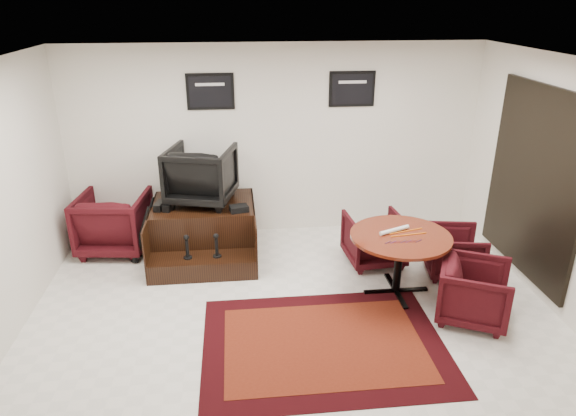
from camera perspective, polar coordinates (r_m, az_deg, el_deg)
The scene contains 16 objects.
ground at distance 5.88m, azimuth 0.80°, elevation -12.58°, with size 6.00×6.00×0.00m, color silver.
room_shell at distance 5.24m, azimuth 5.19°, elevation 4.71°, with size 6.02×5.02×2.81m.
area_rug at distance 5.57m, azimuth 3.98°, elevation -14.83°, with size 2.51×1.89×0.01m.
shine_podium at distance 7.26m, azimuth -9.28°, elevation -2.58°, with size 1.41×1.45×0.73m.
shine_chair at distance 7.09m, azimuth -9.64°, elevation 3.97°, with size 0.85×0.79×0.87m, color black.
shoes_pair at distance 7.07m, azimuth -13.62°, elevation 0.25°, with size 0.26×0.30×0.10m.
polish_kit at distance 6.83m, azimuth -5.48°, elevation -0.06°, with size 0.24×0.16×0.08m, color black.
umbrella_black at distance 7.16m, azimuth -15.98°, elevation -2.80°, with size 0.32×0.12×0.85m, color black, non-canonical shape.
umbrella_hooked at distance 7.32m, azimuth -15.51°, elevation -1.91°, with size 0.34×0.13×0.91m, color black, non-canonical shape.
armchair_side at distance 7.61m, azimuth -18.78°, elevation -1.21°, with size 0.91×0.85×0.94m, color black.
meeting_table at distance 6.22m, azimuth 12.37°, elevation -3.71°, with size 1.19×1.19×0.78m.
table_chair_back at distance 7.01m, azimuth 9.57°, elevation -3.16°, with size 0.73×0.68×0.75m, color black.
table_chair_window at distance 6.98m, azimuth 18.05°, elevation -4.45°, with size 0.67×0.63×0.69m, color black.
table_chair_corner at distance 6.10m, azimuth 20.02°, elevation -8.50°, with size 0.73×0.69×0.75m, color black.
paper_roll at distance 6.23m, azimuth 11.74°, elevation -2.42°, with size 0.05×0.05×0.42m, color silver.
table_clutter at distance 6.18m, azimuth 13.02°, elevation -2.94°, with size 0.57×0.37×0.01m.
Camera 1 is at (-0.59, -4.77, 3.39)m, focal length 32.00 mm.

